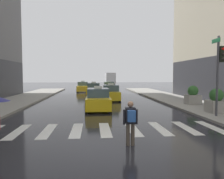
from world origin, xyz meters
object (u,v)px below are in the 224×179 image
Objects in this scene: box_truck at (110,79)px; taxi_third at (94,89)px; taxi_fourth at (83,87)px; pedestrian_with_backpack at (131,120)px; traffic_light_pole at (219,65)px; taxi_lead at (98,100)px; taxi_second at (111,93)px; planter_near_corner at (216,102)px; taxi_fifth at (109,87)px; planter_mid_block at (193,96)px.

taxi_third is at bearing -100.02° from box_truck.
pedestrian_with_backpack is (3.01, -27.65, 0.25)m from taxi_fourth.
box_truck reaches higher than taxi_fourth.
taxi_third is at bearing 113.54° from traffic_light_pole.
box_truck is (4.04, 22.85, 1.13)m from taxi_third.
taxi_lead is at bearing -88.77° from taxi_third.
taxi_third is at bearing -73.87° from taxi_fourth.
taxi_lead is at bearing 96.28° from pedestrian_with_backpack.
taxi_fourth is at bearing 111.66° from traffic_light_pole.
taxi_second is at bearing -94.37° from box_truck.
traffic_light_pole reaches higher than taxi_third.
box_truck reaches higher than planter_near_corner.
taxi_second is 12.43m from taxi_fifth.
pedestrian_with_backpack is at bearing -83.79° from taxi_fourth.
taxi_lead is (-7.16, 4.32, -2.53)m from traffic_light_pole.
box_truck reaches higher than taxi_fifth.
taxi_second is at bearing 87.92° from pedestrian_with_backpack.
taxi_second is at bearing -74.66° from taxi_third.
taxi_second reaches higher than planter_near_corner.
taxi_fifth is (-4.90, 22.93, -2.53)m from traffic_light_pole.
taxi_fifth is at bearing 87.32° from pedestrian_with_backpack.
taxi_second is at bearing 118.18° from traffic_light_pole.
taxi_lead is at bearing 158.43° from planter_near_corner.
taxi_fourth is 2.84× the size of planter_near_corner.
taxi_fifth is 17.07m from box_truck.
planter_mid_block is (10.24, -17.75, 0.15)m from taxi_fourth.
taxi_third is 21.59m from pedestrian_with_backpack.
traffic_light_pole is 12.20m from taxi_second.
taxi_fifth is at bearing -95.08° from box_truck.
planter_near_corner is (9.83, -21.90, 0.15)m from taxi_fourth.
traffic_light_pole is 5.99m from planter_mid_block.
planter_mid_block is (5.95, -17.54, 0.15)m from taxi_fifth.
taxi_third is (-0.27, 12.73, 0.00)m from taxi_lead.
taxi_second is 8.43m from planter_mid_block.
taxi_third is at bearing -113.24° from taxi_fifth.
traffic_light_pole is at bearing -68.34° from taxi_fourth.
planter_mid_block is at bearing 7.48° from taxi_lead.
taxi_third is at bearing 105.34° from taxi_second.
box_truck is 4.73× the size of planter_near_corner.
traffic_light_pole is 25.03m from taxi_fourth.
taxi_lead is 8.89m from pedestrian_with_backpack.
box_truck reaches higher than planter_mid_block.
taxi_second is at bearing 76.25° from taxi_lead.
taxi_fourth is 27.82m from pedestrian_with_backpack.
taxi_fourth is at bearing 96.18° from taxi_lead.
taxi_third is 2.88× the size of planter_near_corner.
taxi_second reaches higher than planter_mid_block.
taxi_fifth is at bearing 108.74° from planter_mid_block.
taxi_lead is at bearing -96.04° from box_truck.
taxi_fourth and taxi_fifth have the same top height.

